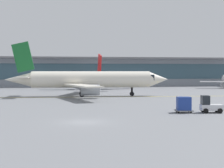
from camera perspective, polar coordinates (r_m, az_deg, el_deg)
The scene contains 7 objects.
ground_plane at distance 35.11m, azimuth -4.64°, elevation -6.19°, with size 400.00×400.00×0.00m, color slate.
taxiway_centreline_stripe at distance 68.76m, azimuth -3.23°, elevation -2.11°, with size 110.00×0.36×0.01m, color yellow.
terminal_concourse at distance 118.01m, azimuth -7.58°, elevation 2.02°, with size 191.41×11.00×9.60m.
gate_airplane_1 at distance 98.44m, azimuth -3.43°, elevation 0.80°, with size 26.26×28.38×9.40m.
taxiing_regional_jet at distance 70.56m, azimuth -3.73°, elevation 0.65°, with size 32.93×30.61×10.91m.
baggage_tug at distance 44.35m, azimuth 15.54°, elevation -3.36°, with size 2.79×1.97×2.10m.
cargo_dolly_lead at distance 43.63m, azimuth 11.56°, elevation -3.21°, with size 2.33×1.92×1.94m.
Camera 1 is at (-2.50, -34.65, 5.07)m, focal length 56.36 mm.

